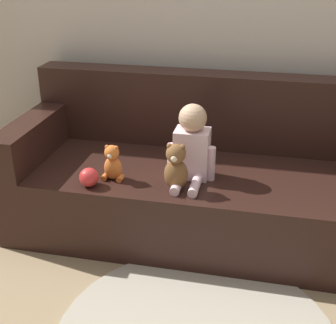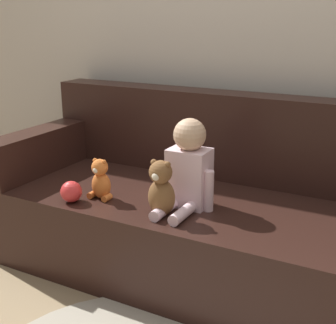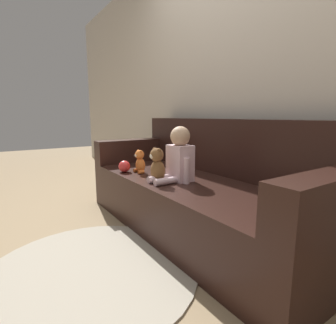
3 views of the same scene
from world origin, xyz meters
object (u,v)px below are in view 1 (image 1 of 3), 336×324
teddy_bear_brown (176,167)px  toy_ball (89,177)px  plush_toy_side (113,163)px  couch (202,179)px  person_baby (192,147)px

teddy_bear_brown → toy_ball: teddy_bear_brown is taller
plush_toy_side → couch: bearing=34.8°
plush_toy_side → toy_ball: size_ratio=1.96×
couch → teddy_bear_brown: couch is taller
teddy_bear_brown → toy_ball: (-0.43, -0.06, -0.07)m
couch → toy_ball: couch is taller
couch → toy_ball: bearing=-142.8°
teddy_bear_brown → plush_toy_side: bearing=173.6°
teddy_bear_brown → plush_toy_side: (-0.34, 0.04, -0.03)m
plush_toy_side → person_baby: bearing=15.8°
couch → plush_toy_side: 0.55m
couch → person_baby: (-0.03, -0.18, 0.27)m
person_baby → toy_ball: (-0.48, -0.21, -0.12)m
couch → toy_ball: 0.67m
couch → person_baby: bearing=-100.4°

